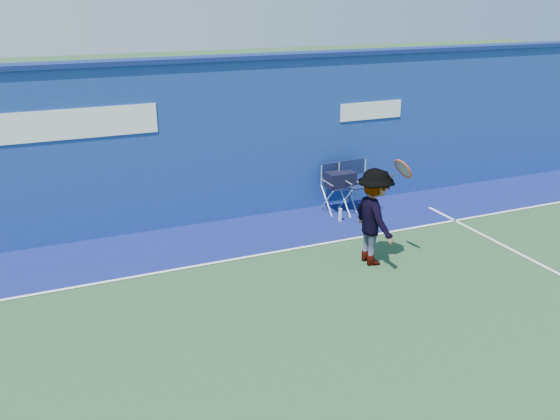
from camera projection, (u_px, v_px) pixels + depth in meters
name	position (u px, v px, depth m)	size (l,w,h in m)	color
ground	(322.00, 365.00, 7.00)	(80.00, 80.00, 0.00)	#264728
stadium_wall	(196.00, 142.00, 10.95)	(24.00, 0.50, 3.08)	navy
out_of_bounds_strip	(218.00, 240.00, 10.54)	(24.00, 1.80, 0.01)	navy
court_lines	(301.00, 339.00, 7.52)	(24.00, 12.00, 0.01)	white
directors_chair_left	(339.00, 192.00, 11.84)	(0.56, 0.52, 0.95)	silver
directors_chair_right	(357.00, 196.00, 11.85)	(0.60, 0.54, 1.01)	silver
water_bottle	(340.00, 215.00, 11.38)	(0.07, 0.07, 0.26)	silver
tennis_player	(374.00, 217.00, 9.41)	(0.84, 1.05, 1.74)	#EA4738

